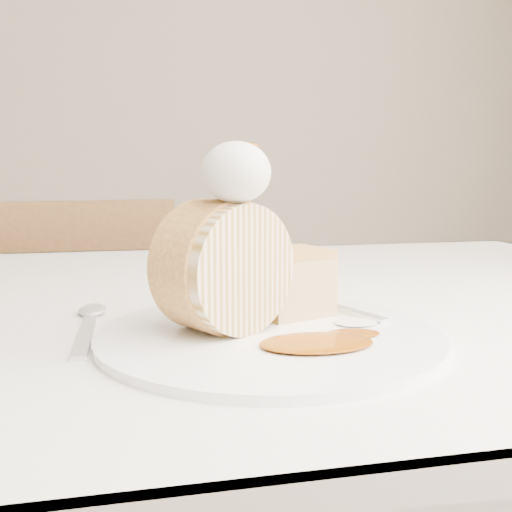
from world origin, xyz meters
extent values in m
cube|color=white|center=(0.00, 3.00, 1.40)|extent=(5.00, 0.10, 2.80)
cube|color=silver|center=(0.00, 0.20, 0.73)|extent=(1.40, 0.90, 0.04)
cube|color=silver|center=(0.00, 0.65, 0.61)|extent=(1.40, 0.01, 0.28)
cylinder|color=brown|center=(0.62, 0.57, 0.35)|extent=(0.06, 0.06, 0.71)
cube|color=brown|center=(-0.25, 0.98, 0.41)|extent=(0.48, 0.48, 0.04)
cube|color=brown|center=(-0.21, 0.80, 0.63)|extent=(0.40, 0.13, 0.42)
cylinder|color=brown|center=(-0.12, 1.18, 0.19)|extent=(0.03, 0.03, 0.39)
cylinder|color=brown|center=(-0.46, 1.11, 0.19)|extent=(0.03, 0.03, 0.39)
cylinder|color=brown|center=(-0.05, 0.85, 0.19)|extent=(0.03, 0.03, 0.39)
cylinder|color=brown|center=(-0.38, 0.77, 0.19)|extent=(0.03, 0.03, 0.39)
cylinder|color=white|center=(0.01, -0.01, 0.75)|extent=(0.39, 0.39, 0.01)
cylinder|color=beige|center=(-0.03, 0.00, 0.81)|extent=(0.13, 0.11, 0.11)
cube|color=tan|center=(0.05, 0.04, 0.79)|extent=(0.08, 0.08, 0.06)
ellipsoid|color=silver|center=(-0.02, -0.02, 0.90)|extent=(0.06, 0.06, 0.05)
ellipsoid|color=#7E3A05|center=(-0.01, -0.01, 0.93)|extent=(0.03, 0.02, 0.01)
cube|color=silver|center=(0.10, 0.05, 0.76)|extent=(0.09, 0.18, 0.00)
cube|color=silver|center=(-0.15, 0.03, 0.75)|extent=(0.03, 0.17, 0.00)
camera|label=1|loc=(-0.10, -0.49, 0.89)|focal=40.00mm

